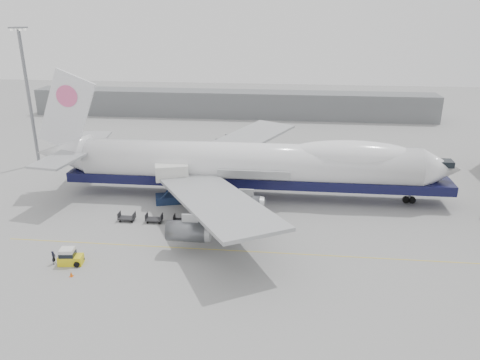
# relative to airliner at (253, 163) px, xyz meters

# --- Properties ---
(ground) EXTENTS (260.00, 260.00, 0.00)m
(ground) POSITION_rel_airliner_xyz_m (-0.64, -12.00, -5.62)
(ground) COLOR gray
(ground) RESTS_ON ground
(apron_line) EXTENTS (60.00, 0.15, 0.01)m
(apron_line) POSITION_rel_airliner_xyz_m (-0.64, -18.00, -5.62)
(apron_line) COLOR gold
(apron_line) RESTS_ON ground
(hangar) EXTENTS (110.00, 8.00, 7.00)m
(hangar) POSITION_rel_airliner_xyz_m (-10.64, 58.00, -2.12)
(hangar) COLOR slate
(hangar) RESTS_ON ground
(floodlight_mast) EXTENTS (2.40, 2.40, 25.43)m
(floodlight_mast) POSITION_rel_airliner_xyz_m (-42.64, 12.00, 8.64)
(floodlight_mast) COLOR slate
(floodlight_mast) RESTS_ON ground
(airliner) EXTENTS (67.00, 55.30, 19.98)m
(airliner) POSITION_rel_airliner_xyz_m (0.00, 0.00, 0.00)
(airliner) COLOR white
(airliner) RESTS_ON ground
(catering_truck) EXTENTS (5.87, 4.74, 6.18)m
(catering_truck) POSITION_rel_airliner_xyz_m (-12.26, -3.48, -2.17)
(catering_truck) COLOR #182849
(catering_truck) RESTS_ON ground
(baggage_tug) EXTENTS (2.94, 1.82, 2.03)m
(baggage_tug) POSITION_rel_airliner_xyz_m (-19.91, -23.28, -4.72)
(baggage_tug) COLOR yellow
(baggage_tug) RESTS_ON ground
(ground_worker) EXTENTS (0.43, 0.63, 1.69)m
(ground_worker) POSITION_rel_airliner_xyz_m (-21.79, -23.46, -4.78)
(ground_worker) COLOR black
(ground_worker) RESTS_ON ground
(traffic_cone) EXTENTS (0.41, 0.41, 0.60)m
(traffic_cone) POSITION_rel_airliner_xyz_m (-18.56, -25.90, -5.34)
(traffic_cone) COLOR #E3590B
(traffic_cone) RESTS_ON ground
(dolly_0) EXTENTS (2.30, 1.35, 1.30)m
(dolly_0) POSITION_rel_airliner_xyz_m (-17.16, -11.01, -5.09)
(dolly_0) COLOR #2D2D30
(dolly_0) RESTS_ON ground
(dolly_1) EXTENTS (2.30, 1.35, 1.30)m
(dolly_1) POSITION_rel_airliner_xyz_m (-13.15, -11.01, -5.09)
(dolly_1) COLOR #2D2D30
(dolly_1) RESTS_ON ground
(dolly_2) EXTENTS (2.30, 1.35, 1.30)m
(dolly_2) POSITION_rel_airliner_xyz_m (-9.15, -11.01, -5.09)
(dolly_2) COLOR #2D2D30
(dolly_2) RESTS_ON ground
(dolly_3) EXTENTS (2.30, 1.35, 1.30)m
(dolly_3) POSITION_rel_airliner_xyz_m (-5.15, -11.01, -5.09)
(dolly_3) COLOR #2D2D30
(dolly_3) RESTS_ON ground
(dolly_4) EXTENTS (2.30, 1.35, 1.30)m
(dolly_4) POSITION_rel_airliner_xyz_m (-1.15, -11.01, -5.09)
(dolly_4) COLOR #2D2D30
(dolly_4) RESTS_ON ground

